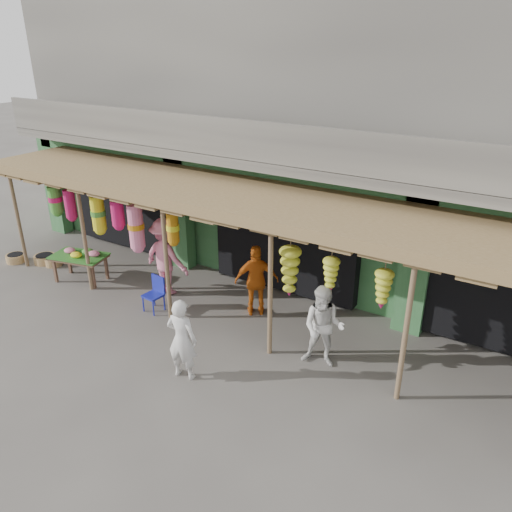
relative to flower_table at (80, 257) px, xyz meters
The scene contains 12 objects.
ground 4.61m from the flower_table, ahead, with size 80.00×80.00×0.00m, color #514C47.
building 7.19m from the flower_table, 46.69° to the left, with size 16.40×6.80×7.00m.
awning 4.89m from the flower_table, 10.01° to the left, with size 14.00×2.70×2.79m.
flower_table is the anchor object (origin of this frame).
blue_chair 2.58m from the flower_table, ahead, with size 0.41×0.42×0.80m.
basket_left 2.50m from the flower_table, behind, with size 0.50×0.50×0.21m, color brown.
basket_mid 1.80m from the flower_table, behind, with size 0.56×0.56×0.22m, color #9D7546.
basket_right 1.48m from the flower_table, behind, with size 0.44×0.44×0.20m, color #997347.
person_front 4.92m from the flower_table, 19.72° to the right, with size 0.56×0.37×1.55m, color silver.
person_right 6.57m from the flower_table, ahead, with size 0.77×0.60×1.59m, color silver.
person_vendor 4.66m from the flower_table, 11.26° to the left, with size 0.95×0.39×1.61m, color #BF5612.
person_shopper 2.37m from the flower_table, 15.67° to the left, with size 1.20×0.69×1.86m, color pink.
Camera 1 is at (5.06, -7.19, 5.61)m, focal length 35.00 mm.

